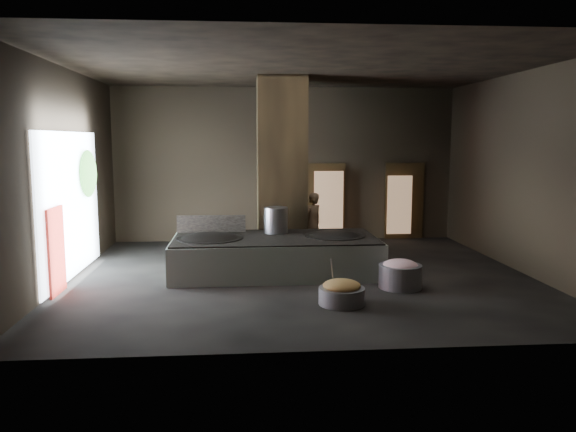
{
  "coord_description": "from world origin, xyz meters",
  "views": [
    {
      "loc": [
        -1.29,
        -12.07,
        2.98
      ],
      "look_at": [
        -0.24,
        0.59,
        1.25
      ],
      "focal_mm": 35.0,
      "sensor_mm": 36.0,
      "label": 1
    }
  ],
  "objects": [
    {
      "name": "floor",
      "position": [
        0.0,
        0.0,
        -0.05
      ],
      "size": [
        10.0,
        9.0,
        0.1
      ],
      "primitive_type": "cube",
      "color": "black",
      "rests_on": "ground"
    },
    {
      "name": "hearth_platform",
      "position": [
        -0.56,
        0.25,
        0.4
      ],
      "size": [
        4.59,
        2.22,
        0.8
      ],
      "primitive_type": "cube",
      "rotation": [
        0.0,
        0.0,
        0.01
      ],
      "color": "silver",
      "rests_on": "ground"
    },
    {
      "name": "wok_right",
      "position": [
        0.79,
        0.3,
        0.75
      ],
      "size": [
        1.34,
        1.34,
        0.38
      ],
      "primitive_type": "ellipsoid",
      "color": "black",
      "rests_on": "hearth_platform"
    },
    {
      "name": "wok_left_rim",
      "position": [
        -2.01,
        0.2,
        0.82
      ],
      "size": [
        1.47,
        1.47,
        0.05
      ],
      "primitive_type": "cylinder",
      "color": "black",
      "rests_on": "hearth_platform"
    },
    {
      "name": "cook",
      "position": [
        0.53,
        2.27,
        0.81
      ],
      "size": [
        0.7,
        0.66,
        1.62
      ],
      "primitive_type": "imported",
      "rotation": [
        0.0,
        0.0,
        3.79
      ],
      "color": "brown",
      "rests_on": "ground"
    },
    {
      "name": "pavilion_sliver",
      "position": [
        -4.88,
        -1.1,
        0.85
      ],
      "size": [
        0.05,
        0.9,
        1.7
      ],
      "primitive_type": "cube",
      "color": "maroon",
      "rests_on": "ground"
    },
    {
      "name": "right_wall",
      "position": [
        5.05,
        0.0,
        2.25
      ],
      "size": [
        0.1,
        9.0,
        4.5
      ],
      "primitive_type": "cube",
      "color": "black",
      "rests_on": "ground"
    },
    {
      "name": "wok_left",
      "position": [
        -2.01,
        0.2,
        0.75
      ],
      "size": [
        1.44,
        1.44,
        0.4
      ],
      "primitive_type": "ellipsoid",
      "color": "black",
      "rests_on": "hearth_platform"
    },
    {
      "name": "splash_guard",
      "position": [
        -2.01,
        1.0,
        1.03
      ],
      "size": [
        1.59,
        0.07,
        0.4
      ],
      "primitive_type": "cube",
      "rotation": [
        0.0,
        0.0,
        0.01
      ],
      "color": "black",
      "rests_on": "hearth_platform"
    },
    {
      "name": "doorway_near",
      "position": [
        1.2,
        4.45,
        1.1
      ],
      "size": [
        1.18,
        0.08,
        2.38
      ],
      "primitive_type": "cube",
      "color": "black",
      "rests_on": "ground"
    },
    {
      "name": "doorway_far",
      "position": [
        3.6,
        4.45,
        1.1
      ],
      "size": [
        1.18,
        0.08,
        2.38
      ],
      "primitive_type": "cube",
      "color": "black",
      "rests_on": "ground"
    },
    {
      "name": "stock_pot",
      "position": [
        -0.51,
        0.8,
        1.13
      ],
      "size": [
        0.56,
        0.56,
        0.6
      ],
      "primitive_type": "cylinder",
      "color": "gray",
      "rests_on": "hearth_platform"
    },
    {
      "name": "doorway_near_glow",
      "position": [
        1.25,
        4.18,
        1.05
      ],
      "size": [
        0.86,
        0.04,
        2.04
      ],
      "primitive_type": "cube",
      "color": "#8C6647",
      "rests_on": "ground"
    },
    {
      "name": "veg_basin",
      "position": [
        0.51,
        -2.25,
        0.16
      ],
      "size": [
        0.9,
        0.9,
        0.31
      ],
      "primitive_type": "cylinder",
      "rotation": [
        0.0,
        0.0,
        0.06
      ],
      "color": "slate",
      "rests_on": "ground"
    },
    {
      "name": "platform_cap",
      "position": [
        -0.56,
        0.25,
        0.82
      ],
      "size": [
        4.47,
        2.15,
        0.03
      ],
      "primitive_type": "cube",
      "color": "black",
      "rests_on": "hearth_platform"
    },
    {
      "name": "wok_right_rim",
      "position": [
        0.79,
        0.3,
        0.82
      ],
      "size": [
        1.37,
        1.37,
        0.05
      ],
      "primitive_type": "cylinder",
      "color": "black",
      "rests_on": "hearth_platform"
    },
    {
      "name": "meat_basin",
      "position": [
        1.89,
        -1.21,
        0.24
      ],
      "size": [
        1.12,
        1.12,
        0.47
      ],
      "primitive_type": "cylinder",
      "rotation": [
        0.0,
        0.0,
        0.38
      ],
      "color": "slate",
      "rests_on": "ground"
    },
    {
      "name": "ladle",
      "position": [
        0.36,
        -2.1,
        0.55
      ],
      "size": [
        0.14,
        0.32,
        0.6
      ],
      "primitive_type": "cylinder",
      "rotation": [
        0.49,
        0.0,
        -0.37
      ],
      "color": "gray",
      "rests_on": "veg_basin"
    },
    {
      "name": "tree_silhouette",
      "position": [
        -4.85,
        1.3,
        2.2
      ],
      "size": [
        0.28,
        1.1,
        1.1
      ],
      "primitive_type": "ellipsoid",
      "color": "#194714",
      "rests_on": "left_opening"
    },
    {
      "name": "pillar",
      "position": [
        -0.3,
        1.9,
        2.25
      ],
      "size": [
        1.2,
        1.2,
        4.5
      ],
      "primitive_type": "cube",
      "color": "black",
      "rests_on": "ground"
    },
    {
      "name": "left_opening",
      "position": [
        -4.95,
        0.2,
        1.6
      ],
      "size": [
        0.04,
        4.2,
        3.1
      ],
      "primitive_type": "cube",
      "color": "white",
      "rests_on": "ground"
    },
    {
      "name": "left_wall",
      "position": [
        -5.05,
        0.0,
        2.25
      ],
      "size": [
        0.1,
        9.0,
        4.5
      ],
      "primitive_type": "cube",
      "color": "black",
      "rests_on": "ground"
    },
    {
      "name": "front_wall",
      "position": [
        0.0,
        -4.55,
        2.25
      ],
      "size": [
        10.0,
        0.1,
        4.5
      ],
      "primitive_type": "cube",
      "color": "black",
      "rests_on": "ground"
    },
    {
      "name": "veg_fill",
      "position": [
        0.51,
        -2.25,
        0.35
      ],
      "size": [
        0.69,
        0.69,
        0.21
      ],
      "primitive_type": "ellipsoid",
      "color": "olive",
      "rests_on": "veg_basin"
    },
    {
      "name": "back_wall",
      "position": [
        0.0,
        4.55,
        2.25
      ],
      "size": [
        10.0,
        0.1,
        4.5
      ],
      "primitive_type": "cube",
      "color": "black",
      "rests_on": "ground"
    },
    {
      "name": "doorway_far_glow",
      "position": [
        3.39,
        4.23,
        1.05
      ],
      "size": [
        0.74,
        0.04,
        1.75
      ],
      "primitive_type": "cube",
      "color": "#8C6647",
      "rests_on": "ground"
    },
    {
      "name": "ceiling",
      "position": [
        0.0,
        0.0,
        4.55
      ],
      "size": [
        10.0,
        9.0,
        0.1
      ],
      "primitive_type": "cube",
      "color": "black",
      "rests_on": "back_wall"
    },
    {
      "name": "meat_fill",
      "position": [
        1.89,
        -1.21,
        0.45
      ],
      "size": [
        0.72,
        0.72,
        0.27
      ],
      "primitive_type": "ellipsoid",
      "color": "pink",
      "rests_on": "meat_basin"
    }
  ]
}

